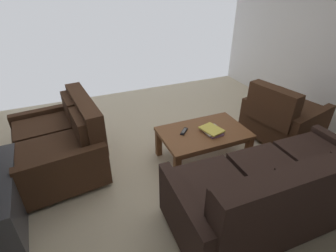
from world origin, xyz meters
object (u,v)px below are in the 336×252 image
(sofa_main, at_px, (277,191))
(armchair_side, at_px, (282,117))
(loveseat_near, at_px, (63,142))
(book_stack, at_px, (212,130))
(tv_remote, at_px, (184,131))
(coffee_table, at_px, (203,136))

(sofa_main, height_order, armchair_side, sofa_main)
(armchair_side, bearing_deg, loveseat_near, -10.39)
(loveseat_near, bearing_deg, book_stack, 161.26)
(armchair_side, xyz_separation_m, tv_remote, (1.47, -0.08, 0.07))
(armchair_side, bearing_deg, coffee_table, -0.15)
(loveseat_near, distance_m, tv_remote, 1.44)
(coffee_table, bearing_deg, book_stack, 145.99)
(loveseat_near, xyz_separation_m, tv_remote, (-1.37, 0.44, 0.07))
(sofa_main, bearing_deg, coffee_table, -83.10)
(armchair_side, bearing_deg, sofa_main, 44.75)
(loveseat_near, xyz_separation_m, armchair_side, (-2.84, 0.52, 0.00))
(sofa_main, bearing_deg, armchair_side, -135.25)
(sofa_main, height_order, tv_remote, sofa_main)
(coffee_table, bearing_deg, sofa_main, 96.90)
(loveseat_near, bearing_deg, armchair_side, 169.61)
(book_stack, xyz_separation_m, tv_remote, (0.31, -0.13, -0.02))
(book_stack, bearing_deg, loveseat_near, -18.74)
(armchair_side, height_order, book_stack, armchair_side)
(coffee_table, height_order, book_stack, book_stack)
(armchair_side, height_order, tv_remote, armchair_side)
(coffee_table, height_order, armchair_side, armchair_side)
(book_stack, distance_m, tv_remote, 0.33)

